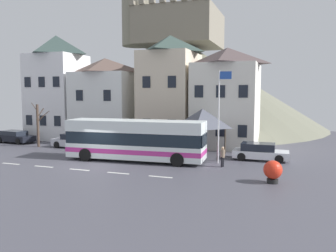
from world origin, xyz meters
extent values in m
cube|color=#4A4953|center=(0.00, 0.00, -0.03)|extent=(40.00, 60.00, 0.06)
cube|color=silver|center=(-6.00, -1.45, 0.00)|extent=(1.60, 0.20, 0.01)
cube|color=silver|center=(-3.00, -1.45, 0.00)|extent=(1.60, 0.20, 0.01)
cube|color=silver|center=(0.00, -1.45, 0.00)|extent=(1.60, 0.20, 0.01)
cube|color=silver|center=(3.00, -1.45, 0.00)|extent=(1.60, 0.20, 0.01)
cube|color=silver|center=(6.00, -1.45, 0.00)|extent=(1.60, 0.20, 0.01)
cube|color=white|center=(-11.57, 11.63, 4.79)|extent=(5.61, 5.26, 9.59)
pyramid|color=#2E3E3A|center=(-11.57, 11.63, 10.69)|extent=(5.61, 5.26, 2.20)
cube|color=black|center=(-13.44, 8.97, 2.29)|extent=(0.80, 0.06, 1.10)
cube|color=black|center=(-11.57, 8.97, 2.29)|extent=(0.80, 0.06, 1.10)
cube|color=black|center=(-9.70, 8.97, 2.29)|extent=(0.80, 0.06, 1.10)
cube|color=black|center=(-13.44, 8.97, 6.46)|extent=(0.80, 0.06, 1.10)
cube|color=black|center=(-11.57, 8.97, 6.46)|extent=(0.80, 0.06, 1.10)
cube|color=black|center=(-9.70, 8.97, 6.46)|extent=(0.80, 0.06, 1.10)
cube|color=white|center=(-5.24, 11.51, 3.74)|extent=(6.48, 5.02, 7.47)
pyramid|color=brown|center=(-5.24, 11.51, 8.24)|extent=(6.48, 5.02, 1.54)
cube|color=black|center=(-6.86, 8.97, 1.79)|extent=(0.80, 0.06, 1.10)
cube|color=black|center=(-3.62, 8.97, 1.79)|extent=(0.80, 0.06, 1.10)
cube|color=black|center=(-6.86, 8.97, 5.04)|extent=(0.80, 0.06, 1.10)
cube|color=black|center=(-3.62, 8.97, 5.04)|extent=(0.80, 0.06, 1.10)
cube|color=beige|center=(1.96, 12.26, 4.69)|extent=(5.16, 6.51, 9.38)
pyramid|color=#2E3F39|center=(1.96, 12.26, 10.27)|extent=(5.16, 6.51, 1.78)
cube|color=black|center=(0.67, 8.97, 2.24)|extent=(0.80, 0.06, 1.10)
cube|color=black|center=(3.24, 8.97, 2.24)|extent=(0.80, 0.06, 1.10)
cube|color=black|center=(0.67, 8.97, 6.32)|extent=(0.80, 0.06, 1.10)
cube|color=black|center=(3.24, 8.97, 6.32)|extent=(0.80, 0.06, 1.10)
cube|color=silver|center=(7.83, 12.39, 4.03)|extent=(5.96, 6.77, 8.05)
pyramid|color=#493C3D|center=(7.83, 12.39, 8.87)|extent=(5.96, 6.77, 1.63)
cube|color=black|center=(5.84, 8.97, 1.93)|extent=(0.80, 0.06, 1.10)
cube|color=black|center=(7.83, 8.97, 1.93)|extent=(0.80, 0.06, 1.10)
cube|color=black|center=(9.81, 8.97, 1.93)|extent=(0.80, 0.06, 1.10)
cube|color=black|center=(5.84, 8.97, 5.43)|extent=(0.80, 0.06, 1.10)
cube|color=black|center=(7.83, 8.97, 5.43)|extent=(0.80, 0.06, 1.10)
cube|color=black|center=(9.81, 8.97, 5.43)|extent=(0.80, 0.06, 1.10)
cone|color=#6B6C5A|center=(-2.58, 30.41, 6.76)|extent=(43.81, 43.81, 13.52)
cube|color=gray|center=(-2.58, 30.41, 15.14)|extent=(11.77, 11.77, 5.41)
cylinder|color=gray|center=(-8.47, 27.47, 16.50)|extent=(4.92, 4.92, 8.13)
cube|color=gray|center=(-8.08, 24.52, 18.15)|extent=(0.78, 0.70, 0.60)
cube|color=gray|center=(-6.51, 24.52, 18.15)|extent=(0.78, 0.70, 0.60)
cube|color=gray|center=(-4.94, 24.52, 18.15)|extent=(0.78, 0.70, 0.60)
cube|color=gray|center=(-3.37, 24.52, 18.15)|extent=(0.78, 0.70, 0.60)
cube|color=white|center=(2.34, 2.74, 0.81)|extent=(10.97, 3.27, 1.11)
cube|color=#BF338C|center=(2.34, 2.74, 0.86)|extent=(10.99, 3.30, 0.36)
cube|color=#19232D|center=(2.34, 2.74, 1.83)|extent=(10.87, 3.23, 0.94)
cube|color=white|center=(2.34, 2.74, 2.74)|extent=(10.97, 3.27, 0.88)
cube|color=#19232D|center=(7.76, 3.08, 1.83)|extent=(0.20, 2.18, 0.90)
cylinder|color=black|center=(5.94, 4.21, 0.50)|extent=(1.02, 0.34, 1.00)
cylinder|color=black|center=(6.10, 1.73, 0.50)|extent=(1.02, 0.34, 1.00)
cylinder|color=black|center=(-1.41, 3.75, 0.50)|extent=(1.02, 0.34, 1.00)
cylinder|color=black|center=(-1.25, 1.26, 0.50)|extent=(1.02, 0.34, 1.00)
cylinder|color=#473D33|center=(5.17, 8.02, 1.20)|extent=(0.14, 0.14, 2.40)
cylinder|color=#473D33|center=(8.47, 8.02, 1.20)|extent=(0.14, 0.14, 2.40)
cylinder|color=#473D33|center=(5.17, 4.72, 1.20)|extent=(0.14, 0.14, 2.40)
cylinder|color=#473D33|center=(8.47, 4.72, 1.20)|extent=(0.14, 0.14, 2.40)
pyramid|color=#4C4F5C|center=(6.82, 6.37, 3.19)|extent=(3.60, 3.60, 1.57)
cube|color=silver|center=(11.61, 6.20, 0.47)|extent=(4.25, 1.86, 0.58)
cube|color=#1E232D|center=(11.39, 6.20, 1.05)|extent=(2.55, 1.63, 0.58)
cylinder|color=black|center=(13.00, 7.09, 0.32)|extent=(0.64, 0.20, 0.64)
cylinder|color=black|center=(13.01, 5.33, 0.32)|extent=(0.64, 0.20, 0.64)
cylinder|color=black|center=(10.20, 7.08, 0.32)|extent=(0.64, 0.20, 0.64)
cylinder|color=black|center=(10.21, 5.32, 0.32)|extent=(0.64, 0.20, 0.64)
cube|color=black|center=(-13.75, 7.21, 0.49)|extent=(4.39, 2.26, 0.62)
cube|color=#1E232D|center=(-13.96, 7.24, 1.04)|extent=(2.69, 1.85, 0.48)
cylinder|color=black|center=(-12.27, 7.88, 0.32)|extent=(0.66, 0.28, 0.64)
cylinder|color=black|center=(-12.48, 6.20, 0.32)|extent=(0.66, 0.28, 0.64)
cylinder|color=black|center=(-15.03, 8.22, 0.32)|extent=(0.66, 0.28, 0.64)
cylinder|color=black|center=(-15.23, 6.54, 0.32)|extent=(0.66, 0.28, 0.64)
cube|color=silver|center=(-5.92, 6.52, 0.51)|extent=(4.26, 1.95, 0.66)
cube|color=#1E232D|center=(-5.71, 6.51, 1.10)|extent=(2.58, 1.68, 0.52)
cylinder|color=black|center=(-7.33, 5.71, 0.32)|extent=(0.65, 0.22, 0.64)
cylinder|color=black|center=(-7.27, 7.43, 0.32)|extent=(0.65, 0.22, 0.64)
cylinder|color=black|center=(-4.56, 5.61, 0.32)|extent=(0.65, 0.22, 0.64)
cylinder|color=black|center=(-4.50, 7.33, 0.32)|extent=(0.65, 0.22, 0.64)
cylinder|color=black|center=(9.23, 2.78, 0.37)|extent=(0.13, 0.13, 0.74)
cylinder|color=black|center=(9.16, 2.60, 0.37)|extent=(0.13, 0.13, 0.74)
cylinder|color=#7F6B56|center=(9.20, 2.69, 0.98)|extent=(0.31, 0.31, 0.57)
sphere|color=tan|center=(9.20, 2.69, 1.37)|extent=(0.21, 0.21, 0.21)
cylinder|color=#2D2D38|center=(5.78, 4.56, 0.40)|extent=(0.12, 0.12, 0.80)
cylinder|color=#2D2D38|center=(5.97, 4.62, 0.40)|extent=(0.12, 0.12, 0.80)
cylinder|color=gray|center=(5.88, 4.59, 1.09)|extent=(0.32, 0.32, 0.67)
sphere|color=tan|center=(5.88, 4.59, 1.53)|extent=(0.21, 0.21, 0.21)
cube|color=#473828|center=(5.34, 8.76, 0.45)|extent=(1.46, 0.45, 0.08)
cube|color=#473828|center=(5.34, 8.99, 0.67)|extent=(1.46, 0.06, 0.40)
cube|color=#2D2D33|center=(4.69, 8.76, 0.23)|extent=(0.08, 0.36, 0.45)
cube|color=#2D2D33|center=(5.99, 8.76, 0.23)|extent=(0.08, 0.36, 0.45)
cylinder|color=silver|center=(8.66, 3.85, 3.47)|extent=(0.10, 0.10, 6.93)
cube|color=#264CA5|center=(9.11, 3.85, 6.58)|extent=(0.90, 0.03, 0.56)
cylinder|color=black|center=(12.76, -0.64, 0.12)|extent=(0.66, 0.66, 0.25)
sphere|color=red|center=(12.76, -0.64, 0.80)|extent=(1.10, 1.10, 1.10)
cylinder|color=#47382D|center=(-9.53, 5.75, 2.09)|extent=(0.24, 0.24, 4.18)
cylinder|color=#47382D|center=(-9.35, 6.00, 3.34)|extent=(0.47, 0.61, 0.93)
cylinder|color=#47382D|center=(-9.20, 5.83, 2.78)|extent=(0.75, 0.26, 0.73)
cylinder|color=#47382D|center=(-10.07, 5.99, 3.91)|extent=(1.13, 0.54, 0.82)
cylinder|color=#47382D|center=(-9.06, 6.04, 3.07)|extent=(1.02, 0.65, 0.95)
camera|label=1|loc=(13.34, -21.04, 5.32)|focal=36.05mm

